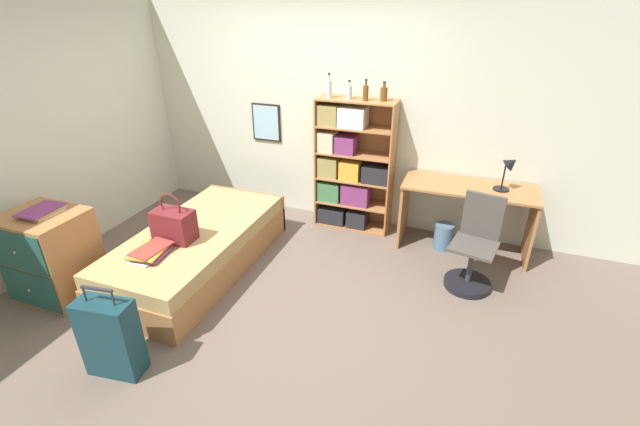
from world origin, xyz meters
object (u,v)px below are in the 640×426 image
(desk, at_px, (467,205))
(desk_lamp, at_px, (510,168))
(desk_chair, at_px, (473,258))
(book_stack_on_bed, at_px, (150,252))
(bookcase, at_px, (348,169))
(bottle_brown, at_px, (349,92))
(bottle_clear, at_px, (366,92))
(handbag, at_px, (174,225))
(bottle_green, at_px, (329,88))
(waste_bin, at_px, (443,236))
(dresser, at_px, (52,255))
(suitcase, at_px, (111,338))
(magazine_pile_on_dresser, at_px, (42,211))
(bottle_blue, at_px, (384,94))
(bed, at_px, (199,248))

(desk, xyz_separation_m, desk_lamp, (0.34, 0.01, 0.46))
(desk_chair, bearing_deg, desk, 100.96)
(book_stack_on_bed, relative_size, bookcase, 0.25)
(bottle_brown, distance_m, bottle_clear, 0.19)
(handbag, height_order, bottle_green, bottle_green)
(bottle_clear, relative_size, waste_bin, 0.77)
(dresser, bearing_deg, desk, 31.62)
(book_stack_on_bed, height_order, dresser, dresser)
(suitcase, distance_m, magazine_pile_on_dresser, 1.44)
(bottle_green, distance_m, waste_bin, 2.05)
(bottle_blue, bearing_deg, bottle_green, -175.15)
(bookcase, bearing_deg, bottle_brown, -108.56)
(bookcase, height_order, desk, bookcase)
(bottle_green, height_order, desk_lamp, bottle_green)
(magazine_pile_on_dresser, relative_size, bottle_green, 1.38)
(bottle_green, relative_size, desk_lamp, 0.69)
(dresser, bearing_deg, waste_bin, 32.35)
(bottle_blue, height_order, waste_bin, bottle_blue)
(dresser, bearing_deg, suitcase, -25.27)
(dresser, bearing_deg, bookcase, 46.74)
(bookcase, bearing_deg, magazine_pile_on_dresser, -133.43)
(desk_lamp, bearing_deg, book_stack_on_bed, -147.13)
(waste_bin, bearing_deg, book_stack_on_bed, -142.73)
(suitcase, relative_size, bottle_blue, 3.78)
(book_stack_on_bed, bearing_deg, suitcase, -69.29)
(magazine_pile_on_dresser, relative_size, bottle_brown, 1.83)
(bottle_green, bearing_deg, bottle_blue, 4.85)
(suitcase, xyz_separation_m, magazine_pile_on_dresser, (-1.20, 0.60, 0.53))
(book_stack_on_bed, xyz_separation_m, desk_chair, (2.72, 1.22, -0.18))
(handbag, bearing_deg, waste_bin, 32.28)
(magazine_pile_on_dresser, bearing_deg, desk_lamp, 29.16)
(magazine_pile_on_dresser, bearing_deg, handbag, 31.68)
(bookcase, relative_size, desk_lamp, 4.02)
(desk, relative_size, waste_bin, 4.67)
(bookcase, bearing_deg, bed, -128.78)
(suitcase, bearing_deg, bookcase, 72.16)
(suitcase, xyz_separation_m, bottle_brown, (0.90, 2.80, 1.30))
(dresser, distance_m, bottle_blue, 3.57)
(dresser, bearing_deg, bottle_clear, 43.89)
(dresser, distance_m, bottle_brown, 3.30)
(handbag, distance_m, desk_lamp, 3.32)
(dresser, bearing_deg, desk_lamp, 29.39)
(handbag, distance_m, bottle_blue, 2.50)
(bottle_brown, relative_size, bottle_blue, 0.99)
(suitcase, bearing_deg, magazine_pile_on_dresser, 153.40)
(bottle_clear, distance_m, desk_lamp, 1.64)
(book_stack_on_bed, distance_m, bookcase, 2.35)
(book_stack_on_bed, distance_m, magazine_pile_on_dresser, 0.98)
(suitcase, xyz_separation_m, bottle_blue, (1.27, 2.84, 1.30))
(bed, height_order, bottle_brown, bottle_brown)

